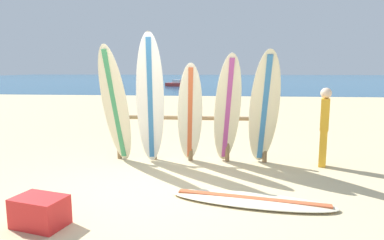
{
  "coord_description": "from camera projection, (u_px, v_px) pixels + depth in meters",
  "views": [
    {
      "loc": [
        1.08,
        -5.06,
        1.86
      ],
      "look_at": [
        0.41,
        1.92,
        0.79
      ],
      "focal_mm": 31.54,
      "sensor_mm": 36.0,
      "label": 1
    }
  ],
  "objects": [
    {
      "name": "ground_plane",
      "position": [
        155.0,
        187.0,
        5.36
      ],
      "size": [
        120.0,
        120.0,
        0.0
      ],
      "primitive_type": "plane",
      "color": "#D3BC8C"
    },
    {
      "name": "ocean_water",
      "position": [
        219.0,
        79.0,
        62.43
      ],
      "size": [
        120.0,
        80.0,
        0.01
      ],
      "primitive_type": "cube",
      "color": "#1E5984",
      "rests_on": "ground"
    },
    {
      "name": "surfboard_rack",
      "position": [
        191.0,
        130.0,
        6.82
      ],
      "size": [
        3.09,
        0.09,
        1.03
      ],
      "color": "olive",
      "rests_on": "ground"
    },
    {
      "name": "surfboard_leaning_far_left",
      "position": [
        115.0,
        106.0,
        6.45
      ],
      "size": [
        0.65,
        0.85,
        2.31
      ],
      "color": "beige",
      "rests_on": "ground"
    },
    {
      "name": "surfboard_leaning_left",
      "position": [
        150.0,
        101.0,
        6.38
      ],
      "size": [
        0.63,
        0.77,
        2.53
      ],
      "color": "white",
      "rests_on": "ground"
    },
    {
      "name": "surfboard_leaning_center_left",
      "position": [
        190.0,
        114.0,
        6.5
      ],
      "size": [
        0.58,
        0.79,
        1.98
      ],
      "color": "silver",
      "rests_on": "ground"
    },
    {
      "name": "surfboard_leaning_center",
      "position": [
        227.0,
        110.0,
        6.43
      ],
      "size": [
        0.64,
        0.85,
        2.15
      ],
      "color": "beige",
      "rests_on": "ground"
    },
    {
      "name": "surfboard_leaning_center_right",
      "position": [
        264.0,
        110.0,
        6.21
      ],
      "size": [
        0.58,
        1.06,
        2.21
      ],
      "color": "beige",
      "rests_on": "ground"
    },
    {
      "name": "surfboard_lying_on_sand",
      "position": [
        251.0,
        200.0,
        4.73
      ],
      "size": [
        2.38,
        1.0,
        0.08
      ],
      "color": "beige",
      "rests_on": "ground"
    },
    {
      "name": "beachgoer_standing",
      "position": [
        324.0,
        124.0,
        6.36
      ],
      "size": [
        0.21,
        0.27,
        1.51
      ],
      "color": "gold",
      "rests_on": "ground"
    },
    {
      "name": "small_boat_offshore",
      "position": [
        177.0,
        84.0,
        35.53
      ],
      "size": [
        2.65,
        1.86,
        0.71
      ],
      "color": "#B22D28",
      "rests_on": "ocean_water"
    },
    {
      "name": "cooler_box",
      "position": [
        40.0,
        211.0,
        4.01
      ],
      "size": [
        0.68,
        0.53,
        0.36
      ],
      "primitive_type": "cube",
      "rotation": [
        0.0,
        0.0,
        -0.24
      ],
      "color": "red",
      "rests_on": "ground"
    }
  ]
}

